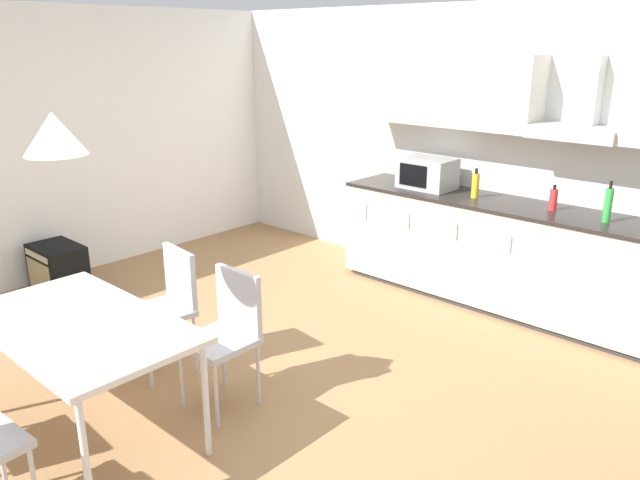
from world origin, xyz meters
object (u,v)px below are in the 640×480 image
at_px(guitar_amp, 58,268).
at_px(pendant_lamp, 54,133).
at_px(microwave, 427,173).
at_px(dining_table, 80,329).
at_px(chair_far_right, 228,325).
at_px(bottle_yellow, 475,185).
at_px(bottle_green, 608,205).
at_px(chair_far_left, 169,298).
at_px(bottle_red, 553,199).

distance_m(guitar_amp, pendant_lamp, 2.91).
bearing_deg(microwave, dining_table, -91.03).
height_order(microwave, chair_far_right, microwave).
bearing_deg(dining_table, pendant_lamp, 90.00).
bearing_deg(chair_far_right, guitar_amp, 177.32).
xyz_separation_m(bottle_yellow, guitar_amp, (-2.86, -2.44, -0.81)).
height_order(bottle_green, chair_far_left, bottle_green).
xyz_separation_m(bottle_yellow, chair_far_left, (-0.89, -2.56, -0.50)).
height_order(microwave, guitar_amp, microwave).
bearing_deg(bottle_yellow, bottle_green, -0.82).
height_order(microwave, bottle_yellow, microwave).
bearing_deg(chair_far_left, pendant_lamp, -68.39).
bearing_deg(microwave, bottle_yellow, -3.23).
distance_m(dining_table, chair_far_right, 0.87).
xyz_separation_m(bottle_red, chair_far_left, (-1.55, -2.61, -0.48)).
relative_size(dining_table, guitar_amp, 2.76).
xyz_separation_m(microwave, bottle_red, (1.18, 0.02, -0.05)).
relative_size(bottle_yellow, guitar_amp, 0.49).
relative_size(dining_table, chair_far_left, 1.65).
height_order(bottle_yellow, dining_table, bottle_yellow).
bearing_deg(bottle_yellow, guitar_amp, -139.51).
relative_size(microwave, chair_far_left, 0.55).
bearing_deg(bottle_yellow, chair_far_right, -95.59).
distance_m(bottle_yellow, bottle_red, 0.67).
height_order(bottle_yellow, guitar_amp, bottle_yellow).
bearing_deg(chair_far_left, bottle_yellow, 70.95).
bearing_deg(microwave, bottle_green, -1.58).
bearing_deg(pendant_lamp, bottle_red, 69.97).
relative_size(microwave, bottle_red, 2.31).
bearing_deg(pendant_lamp, dining_table, -90.00).
relative_size(microwave, chair_far_right, 0.55).
bearing_deg(bottle_red, microwave, -179.06).
bearing_deg(guitar_amp, bottle_red, 35.21).
bearing_deg(pendant_lamp, bottle_yellow, 80.32).
relative_size(bottle_green, guitar_amp, 0.60).
bearing_deg(chair_far_left, microwave, 81.79).
bearing_deg(microwave, pendant_lamp, -91.03).
bearing_deg(chair_far_right, pendant_lamp, -112.10).
bearing_deg(guitar_amp, chair_far_right, -2.68).
bearing_deg(bottle_red, bottle_yellow, -175.87).
height_order(dining_table, pendant_lamp, pendant_lamp).
height_order(chair_far_left, guitar_amp, chair_far_left).
xyz_separation_m(microwave, guitar_amp, (-2.35, -2.47, -0.84)).
bearing_deg(dining_table, bottle_yellow, 80.32).
distance_m(bottle_yellow, chair_far_right, 2.62).
bearing_deg(chair_far_left, bottle_red, 59.25).
height_order(chair_far_left, chair_far_right, same).
xyz_separation_m(bottle_yellow, pendant_lamp, (-0.57, -3.36, 0.74)).
height_order(bottle_yellow, chair_far_left, bottle_yellow).
xyz_separation_m(bottle_yellow, chair_far_right, (-0.25, -2.56, -0.50)).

